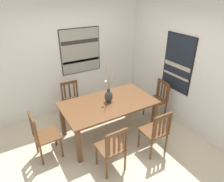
{
  "coord_description": "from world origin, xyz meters",
  "views": [
    {
      "loc": [
        -1.52,
        -2.63,
        2.83
      ],
      "look_at": [
        0.24,
        0.39,
        1.02
      ],
      "focal_mm": 32.55,
      "sensor_mm": 36.0,
      "label": 1
    }
  ],
  "objects": [
    {
      "name": "ground_plane",
      "position": [
        0.0,
        0.0,
        -0.01
      ],
      "size": [
        6.4,
        6.4,
        0.03
      ],
      "primitive_type": "cube",
      "color": "beige"
    },
    {
      "name": "chair_4",
      "position": [
        -0.26,
        1.36,
        0.47
      ],
      "size": [
        0.43,
        0.43,
        0.9
      ],
      "color": "brown",
      "rests_on": "ground_plane"
    },
    {
      "name": "centerpiece_vase",
      "position": [
        0.2,
        0.46,
        0.9
      ],
      "size": [
        0.2,
        0.16,
        0.76
      ],
      "color": "#333338",
      "rests_on": "dining_table"
    },
    {
      "name": "dining_table",
      "position": [
        0.19,
        0.43,
        0.66
      ],
      "size": [
        1.86,
        1.05,
        0.76
      ],
      "color": "brown",
      "rests_on": "ground_plane"
    },
    {
      "name": "painting_on_back_wall",
      "position": [
        0.2,
        1.79,
        1.48
      ],
      "size": [
        0.98,
        0.05,
        1.06
      ],
      "color": "black"
    },
    {
      "name": "wall_side",
      "position": [
        1.86,
        0.0,
        1.35
      ],
      "size": [
        0.12,
        6.4,
        2.7
      ],
      "primitive_type": "cube",
      "color": "silver",
      "rests_on": "ground_plane"
    },
    {
      "name": "chair_0",
      "position": [
        0.65,
        -0.49,
        0.48
      ],
      "size": [
        0.43,
        0.43,
        0.92
      ],
      "color": "brown",
      "rests_on": "ground_plane"
    },
    {
      "name": "wall_back",
      "position": [
        0.0,
        1.86,
        1.35
      ],
      "size": [
        6.4,
        0.12,
        2.7
      ],
      "primitive_type": "cube",
      "color": "silver",
      "rests_on": "ground_plane"
    },
    {
      "name": "chair_1",
      "position": [
        -1.14,
        0.42,
        0.48
      ],
      "size": [
        0.44,
        0.44,
        0.93
      ],
      "color": "brown",
      "rests_on": "ground_plane"
    },
    {
      "name": "chair_2",
      "position": [
        1.5,
        0.42,
        0.48
      ],
      "size": [
        0.43,
        0.43,
        0.9
      ],
      "color": "brown",
      "rests_on": "ground_plane"
    },
    {
      "name": "chair_3",
      "position": [
        -0.25,
        -0.46,
        0.48
      ],
      "size": [
        0.43,
        0.43,
        0.9
      ],
      "color": "brown",
      "rests_on": "ground_plane"
    },
    {
      "name": "painting_on_side_wall",
      "position": [
        1.79,
        0.23,
        1.36
      ],
      "size": [
        0.05,
        0.78,
        1.24
      ],
      "color": "black"
    }
  ]
}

